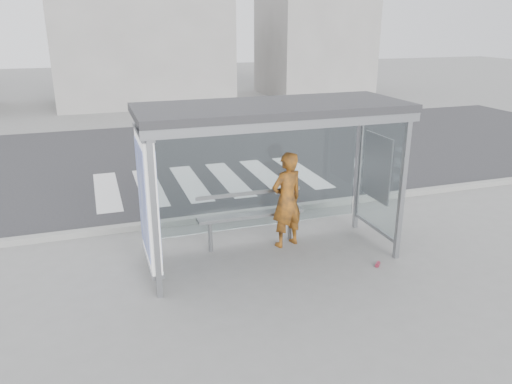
% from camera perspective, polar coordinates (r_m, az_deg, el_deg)
% --- Properties ---
extents(ground, '(80.00, 80.00, 0.00)m').
position_cam_1_polar(ground, '(8.61, 1.78, -7.42)').
color(ground, slate).
rests_on(ground, ground).
extents(road, '(30.00, 10.00, 0.01)m').
position_cam_1_polar(road, '(14.98, -7.57, 4.03)').
color(road, '#2B2B2D').
rests_on(road, ground).
extents(curb, '(30.00, 0.18, 0.12)m').
position_cam_1_polar(curb, '(10.28, -1.99, -2.53)').
color(curb, gray).
rests_on(curb, ground).
extents(crosswalk, '(5.55, 3.00, 0.00)m').
position_cam_1_polar(crosswalk, '(12.63, -5.32, 1.27)').
color(crosswalk, silver).
rests_on(crosswalk, ground).
extents(bus_shelter, '(4.25, 1.65, 2.62)m').
position_cam_1_polar(bus_shelter, '(7.87, -0.77, 5.41)').
color(bus_shelter, gray).
rests_on(bus_shelter, ground).
extents(building_center, '(8.00, 5.00, 5.00)m').
position_cam_1_polar(building_center, '(25.40, -12.93, 15.55)').
color(building_center, gray).
rests_on(building_center, ground).
extents(building_right, '(5.00, 5.00, 7.00)m').
position_cam_1_polar(building_right, '(27.81, 6.64, 18.21)').
color(building_right, gray).
rests_on(building_right, ground).
extents(person, '(0.72, 0.57, 1.72)m').
position_cam_1_polar(person, '(8.74, 3.53, -0.91)').
color(person, orange).
rests_on(person, ground).
extents(bench, '(1.92, 0.24, 0.99)m').
position_cam_1_polar(bench, '(8.82, -0.60, -2.63)').
color(bench, slate).
rests_on(bench, ground).
extents(soda_can, '(0.13, 0.14, 0.07)m').
position_cam_1_polar(soda_can, '(8.53, 13.74, -8.02)').
color(soda_can, '#C53A54').
rests_on(soda_can, ground).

